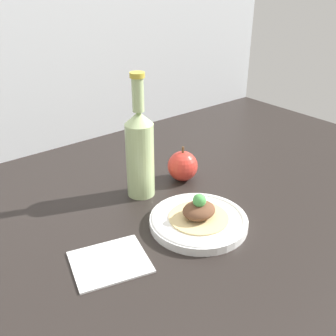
# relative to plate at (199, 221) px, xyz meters

# --- Properties ---
(ground_plane) EXTENTS (1.80, 1.10, 0.04)m
(ground_plane) POSITION_rel_plate_xyz_m (-0.04, 0.09, -0.03)
(ground_plane) COLOR black
(wall_backsplash) EXTENTS (1.80, 0.03, 0.80)m
(wall_backsplash) POSITION_rel_plate_xyz_m (-0.04, 0.63, 0.39)
(wall_backsplash) COLOR silver
(wall_backsplash) RESTS_ON ground_plane
(plate) EXTENTS (0.23, 0.23, 0.02)m
(plate) POSITION_rel_plate_xyz_m (0.00, 0.00, 0.00)
(plate) COLOR white
(plate) RESTS_ON ground_plane
(plated_food) EXTENTS (0.14, 0.14, 0.06)m
(plated_food) POSITION_rel_plate_xyz_m (0.00, -0.00, 0.03)
(plated_food) COLOR #D6BC7F
(plated_food) RESTS_ON plate
(cider_bottle) EXTENTS (0.07, 0.07, 0.32)m
(cider_bottle) POSITION_rel_plate_xyz_m (-0.02, 0.20, 0.11)
(cider_bottle) COLOR #B7D18E
(cider_bottle) RESTS_ON ground_plane
(apple) EXTENTS (0.08, 0.08, 0.10)m
(apple) POSITION_rel_plate_xyz_m (0.11, 0.19, 0.03)
(apple) COLOR red
(apple) RESTS_ON ground_plane
(napkin) EXTENTS (0.18, 0.16, 0.01)m
(napkin) POSITION_rel_plate_xyz_m (-0.23, 0.02, -0.01)
(napkin) COLOR white
(napkin) RESTS_ON ground_plane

